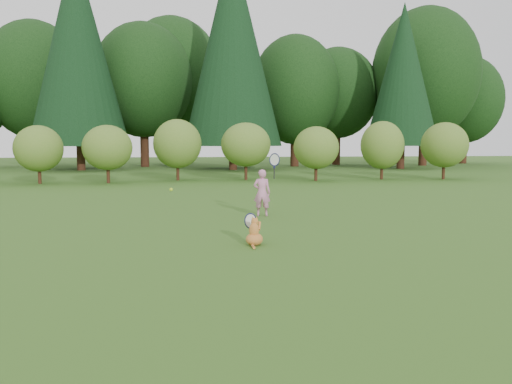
{
  "coord_description": "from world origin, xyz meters",
  "views": [
    {
      "loc": [
        -1.04,
        -9.36,
        1.72
      ],
      "look_at": [
        0.2,
        0.8,
        0.7
      ],
      "focal_mm": 35.0,
      "sensor_mm": 36.0,
      "label": 1
    }
  ],
  "objects": [
    {
      "name": "child",
      "position": [
        0.52,
        2.14,
        0.57
      ],
      "size": [
        0.62,
        0.4,
        1.64
      ],
      "rotation": [
        0.0,
        0.0,
        2.95
      ],
      "color": "pink",
      "rests_on": "ground"
    },
    {
      "name": "ground",
      "position": [
        0.0,
        0.0,
        0.0
      ],
      "size": [
        100.0,
        100.0,
        0.0
      ],
      "primitive_type": "plane",
      "color": "#2D5919",
      "rests_on": "ground"
    },
    {
      "name": "shrub_row",
      "position": [
        0.0,
        13.0,
        1.4
      ],
      "size": [
        28.0,
        3.0,
        2.8
      ],
      "primitive_type": null,
      "color": "#477624",
      "rests_on": "ground"
    },
    {
      "name": "woodland_backdrop",
      "position": [
        0.0,
        23.0,
        7.5
      ],
      "size": [
        48.0,
        10.0,
        15.0
      ],
      "primitive_type": null,
      "color": "black",
      "rests_on": "ground"
    },
    {
      "name": "cat",
      "position": [
        -0.07,
        -1.14,
        0.25
      ],
      "size": [
        0.48,
        0.66,
        0.66
      ],
      "rotation": [
        0.0,
        0.0,
        -0.44
      ],
      "color": "#B97123",
      "rests_on": "ground"
    },
    {
      "name": "tennis_ball",
      "position": [
        -1.52,
        0.61,
        0.79
      ],
      "size": [
        0.07,
        0.07,
        0.07
      ],
      "color": "#AEC316",
      "rests_on": "ground"
    }
  ]
}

